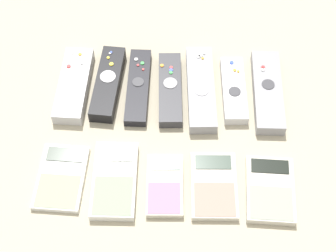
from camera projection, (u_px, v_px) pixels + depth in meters
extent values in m
plane|color=#B2A88E|center=(167.00, 141.00, 1.09)|extent=(3.00, 3.00, 0.00)
cube|color=#B7B7BC|center=(74.00, 85.00, 1.15)|extent=(0.06, 0.18, 0.03)
cylinder|color=silver|center=(82.00, 63.00, 1.17)|extent=(0.01, 0.01, 0.00)
cylinder|color=silver|center=(72.00, 53.00, 1.18)|extent=(0.01, 0.01, 0.00)
cylinder|color=orange|center=(80.00, 54.00, 1.18)|extent=(0.01, 0.01, 0.00)
cylinder|color=red|center=(69.00, 66.00, 1.16)|extent=(0.01, 0.01, 0.00)
cube|color=black|center=(108.00, 84.00, 1.15)|extent=(0.06, 0.18, 0.03)
cylinder|color=silver|center=(108.00, 76.00, 1.15)|extent=(0.03, 0.03, 0.00)
cylinder|color=yellow|center=(108.00, 58.00, 1.17)|extent=(0.01, 0.01, 0.00)
cylinder|color=silver|center=(110.00, 53.00, 1.18)|extent=(0.01, 0.01, 0.00)
cylinder|color=yellow|center=(111.00, 64.00, 1.16)|extent=(0.01, 0.01, 0.00)
cylinder|color=blue|center=(111.00, 52.00, 1.18)|extent=(0.01, 0.01, 0.00)
cube|color=black|center=(138.00, 87.00, 1.16)|extent=(0.04, 0.19, 0.02)
cylinder|color=#38383D|center=(138.00, 82.00, 1.15)|extent=(0.02, 0.02, 0.00)
cylinder|color=green|center=(142.00, 63.00, 1.18)|extent=(0.01, 0.01, 0.00)
cylinder|color=red|center=(143.00, 69.00, 1.17)|extent=(0.01, 0.01, 0.00)
cylinder|color=red|center=(138.00, 65.00, 1.18)|extent=(0.01, 0.01, 0.00)
cylinder|color=silver|center=(136.00, 59.00, 1.18)|extent=(0.01, 0.01, 0.00)
cube|color=#333338|center=(168.00, 89.00, 1.15)|extent=(0.06, 0.18, 0.02)
cylinder|color=#99999E|center=(168.00, 83.00, 1.14)|extent=(0.03, 0.03, 0.00)
cylinder|color=green|center=(169.00, 72.00, 1.16)|extent=(0.01, 0.01, 0.00)
cylinder|color=red|center=(169.00, 67.00, 1.17)|extent=(0.01, 0.01, 0.00)
cylinder|color=orange|center=(162.00, 65.00, 1.17)|extent=(0.01, 0.01, 0.00)
cylinder|color=blue|center=(171.00, 70.00, 1.16)|extent=(0.01, 0.01, 0.00)
cube|color=gray|center=(201.00, 89.00, 1.15)|extent=(0.07, 0.21, 0.03)
cylinder|color=silver|center=(202.00, 90.00, 1.13)|extent=(0.03, 0.03, 0.00)
cylinder|color=silver|center=(204.00, 53.00, 1.18)|extent=(0.01, 0.01, 0.00)
cylinder|color=silver|center=(198.00, 56.00, 1.18)|extent=(0.01, 0.01, 0.00)
cylinder|color=orange|center=(203.00, 58.00, 1.18)|extent=(0.01, 0.01, 0.00)
cylinder|color=silver|center=(200.00, 55.00, 1.18)|extent=(0.01, 0.01, 0.00)
cube|color=silver|center=(234.00, 90.00, 1.15)|extent=(0.05, 0.16, 0.02)
cylinder|color=#38383D|center=(235.00, 91.00, 1.13)|extent=(0.02, 0.02, 0.00)
cylinder|color=orange|center=(238.00, 71.00, 1.16)|extent=(0.01, 0.01, 0.00)
cylinder|color=blue|center=(232.00, 63.00, 1.18)|extent=(0.01, 0.01, 0.00)
cylinder|color=orange|center=(235.00, 70.00, 1.16)|extent=(0.01, 0.01, 0.00)
cube|color=gray|center=(267.00, 92.00, 1.14)|extent=(0.06, 0.20, 0.03)
cylinder|color=#38383D|center=(268.00, 84.00, 1.14)|extent=(0.03, 0.03, 0.00)
cylinder|color=red|center=(263.00, 67.00, 1.16)|extent=(0.01, 0.01, 0.00)
cylinder|color=silver|center=(263.00, 69.00, 1.16)|extent=(0.01, 0.01, 0.00)
cube|color=silver|center=(61.00, 178.00, 1.04)|extent=(0.09, 0.14, 0.01)
cube|color=#333D33|center=(65.00, 154.00, 1.06)|extent=(0.07, 0.03, 0.00)
cube|color=gray|center=(58.00, 191.00, 1.02)|extent=(0.08, 0.07, 0.00)
cube|color=silver|center=(115.00, 180.00, 1.03)|extent=(0.08, 0.16, 0.02)
cube|color=#333D33|center=(116.00, 153.00, 1.05)|extent=(0.06, 0.04, 0.00)
cube|color=#85A97A|center=(113.00, 196.00, 1.00)|extent=(0.07, 0.08, 0.00)
cube|color=beige|center=(164.00, 185.00, 1.03)|extent=(0.07, 0.13, 0.01)
cube|color=#38473D|center=(164.00, 163.00, 1.05)|extent=(0.05, 0.03, 0.00)
cube|color=#9D7092|center=(163.00, 198.00, 1.01)|extent=(0.06, 0.07, 0.00)
cube|color=beige|center=(214.00, 186.00, 1.03)|extent=(0.09, 0.14, 0.01)
cube|color=#38473D|center=(213.00, 162.00, 1.05)|extent=(0.07, 0.03, 0.00)
cube|color=gray|center=(215.00, 199.00, 1.01)|extent=(0.08, 0.07, 0.00)
cube|color=beige|center=(270.00, 190.00, 1.02)|extent=(0.09, 0.13, 0.02)
cube|color=black|center=(270.00, 166.00, 1.04)|extent=(0.07, 0.03, 0.00)
cube|color=gray|center=(271.00, 203.00, 1.00)|extent=(0.08, 0.07, 0.00)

